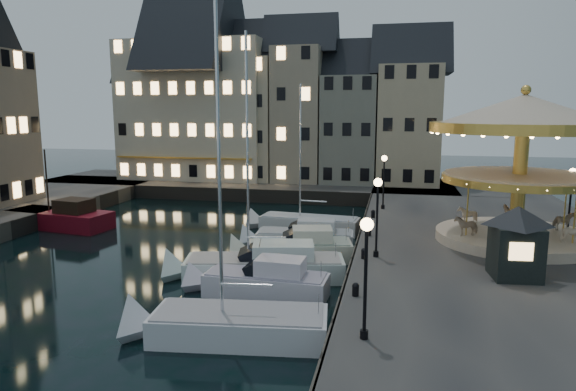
% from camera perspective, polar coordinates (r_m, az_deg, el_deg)
% --- Properties ---
extents(ground, '(160.00, 160.00, 0.00)m').
position_cam_1_polar(ground, '(28.15, -5.42, -9.03)').
color(ground, black).
rests_on(ground, ground).
extents(quay_east, '(16.00, 56.00, 1.30)m').
position_cam_1_polar(quay_east, '(33.07, 21.97, -5.69)').
color(quay_east, '#474442').
rests_on(quay_east, ground).
extents(quay_north, '(44.00, 12.00, 1.30)m').
position_cam_1_polar(quay_north, '(56.42, -4.77, 1.05)').
color(quay_north, '#474442').
rests_on(quay_north, ground).
extents(quaywall_e, '(0.15, 44.00, 1.30)m').
position_cam_1_polar(quaywall_e, '(32.59, 7.94, -5.30)').
color(quaywall_e, '#47423A').
rests_on(quaywall_e, ground).
extents(quaywall_n, '(48.00, 0.15, 1.30)m').
position_cam_1_polar(quaywall_n, '(50.18, -4.54, -0.01)').
color(quaywall_n, '#47423A').
rests_on(quaywall_n, ground).
extents(streetlamp_a, '(0.44, 0.44, 4.17)m').
position_cam_1_polar(streetlamp_a, '(17.20, 8.66, -7.21)').
color(streetlamp_a, black).
rests_on(streetlamp_a, quay_east).
extents(streetlamp_b, '(0.44, 0.44, 4.17)m').
position_cam_1_polar(streetlamp_b, '(26.92, 9.90, -1.15)').
color(streetlamp_b, black).
rests_on(streetlamp_b, quay_east).
extents(streetlamp_c, '(0.44, 0.44, 4.17)m').
position_cam_1_polar(streetlamp_c, '(40.27, 10.61, 2.34)').
color(streetlamp_c, black).
rests_on(streetlamp_c, quay_east).
extents(streetlamp_d, '(0.44, 0.44, 4.17)m').
position_cam_1_polar(streetlamp_d, '(35.40, 28.93, 0.34)').
color(streetlamp_d, black).
rests_on(streetlamp_d, quay_east).
extents(bollard_a, '(0.30, 0.30, 0.57)m').
position_cam_1_polar(bollard_a, '(21.78, 7.52, -10.24)').
color(bollard_a, black).
rests_on(bollard_a, quay_east).
extents(bollard_b, '(0.30, 0.30, 0.57)m').
position_cam_1_polar(bollard_b, '(27.01, 8.43, -6.34)').
color(bollard_b, black).
rests_on(bollard_b, quay_east).
extents(bollard_c, '(0.30, 0.30, 0.57)m').
position_cam_1_polar(bollard_c, '(31.85, 8.99, -3.91)').
color(bollard_c, black).
rests_on(bollard_c, quay_east).
extents(bollard_d, '(0.30, 0.30, 0.57)m').
position_cam_1_polar(bollard_d, '(37.22, 9.44, -1.97)').
color(bollard_d, black).
rests_on(bollard_d, quay_east).
extents(townhouse_na, '(5.50, 8.00, 12.80)m').
position_cam_1_polar(townhouse_na, '(61.93, -14.68, 8.14)').
color(townhouse_na, slate).
rests_on(townhouse_na, quay_north).
extents(townhouse_nb, '(6.16, 8.00, 13.80)m').
position_cam_1_polar(townhouse_nb, '(59.70, -9.95, 8.75)').
color(townhouse_nb, slate).
rests_on(townhouse_nb, quay_north).
extents(townhouse_nc, '(6.82, 8.00, 14.80)m').
position_cam_1_polar(townhouse_nc, '(57.73, -4.31, 9.34)').
color(townhouse_nc, tan).
rests_on(townhouse_nc, quay_north).
extents(townhouse_nd, '(5.50, 8.00, 15.80)m').
position_cam_1_polar(townhouse_nd, '(56.41, 1.39, 9.87)').
color(townhouse_nd, gray).
rests_on(townhouse_nd, quay_north).
extents(townhouse_ne, '(6.16, 8.00, 12.80)m').
position_cam_1_polar(townhouse_ne, '(55.68, 6.96, 8.26)').
color(townhouse_ne, slate).
rests_on(townhouse_ne, quay_north).
extents(townhouse_nf, '(6.82, 8.00, 13.80)m').
position_cam_1_polar(townhouse_nf, '(55.47, 13.28, 8.59)').
color(townhouse_nf, tan).
rests_on(townhouse_nf, quay_north).
extents(hotel_corner, '(17.60, 9.00, 16.80)m').
position_cam_1_polar(hotel_corner, '(59.68, -9.95, 10.19)').
color(hotel_corner, beige).
rests_on(hotel_corner, quay_north).
extents(motorboat_a, '(7.98, 3.45, 13.26)m').
position_cam_1_polar(motorboat_a, '(20.95, -6.99, -14.18)').
color(motorboat_a, silver).
rests_on(motorboat_a, ground).
extents(motorboat_b, '(7.04, 2.25, 2.15)m').
position_cam_1_polar(motorboat_b, '(25.27, -3.36, -9.66)').
color(motorboat_b, silver).
rests_on(motorboat_b, ground).
extents(motorboat_c, '(9.53, 4.29, 12.63)m').
position_cam_1_polar(motorboat_c, '(27.71, -3.45, -7.82)').
color(motorboat_c, silver).
rests_on(motorboat_c, ground).
extents(motorboat_d, '(7.32, 3.74, 2.15)m').
position_cam_1_polar(motorboat_d, '(31.04, 0.54, -5.98)').
color(motorboat_d, beige).
rests_on(motorboat_d, ground).
extents(motorboat_e, '(7.32, 2.56, 2.15)m').
position_cam_1_polar(motorboat_e, '(33.55, 1.20, -4.79)').
color(motorboat_e, silver).
rests_on(motorboat_e, ground).
extents(motorboat_f, '(8.36, 2.91, 11.05)m').
position_cam_1_polar(motorboat_f, '(38.20, 1.55, -3.20)').
color(motorboat_f, silver).
rests_on(motorboat_f, ground).
extents(red_fishing_boat, '(8.57, 4.06, 6.17)m').
position_cam_1_polar(red_fishing_boat, '(42.88, -23.85, -2.36)').
color(red_fishing_boat, maroon).
rests_on(red_fishing_boat, ground).
extents(carousel, '(10.28, 10.28, 9.00)m').
position_cam_1_polar(carousel, '(32.04, 24.61, 5.60)').
color(carousel, beige).
rests_on(carousel, quay_east).
extents(ticket_kiosk, '(3.25, 3.25, 3.80)m').
position_cam_1_polar(ticket_kiosk, '(25.50, 24.11, -3.49)').
color(ticket_kiosk, black).
rests_on(ticket_kiosk, quay_east).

